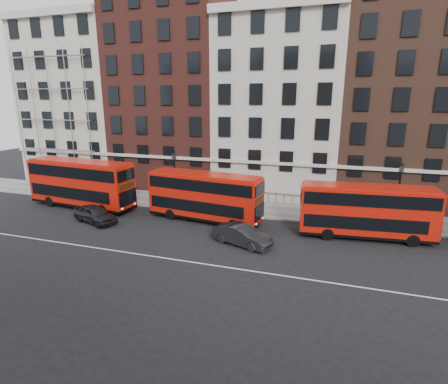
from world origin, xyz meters
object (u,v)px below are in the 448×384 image
(bus_a, at_px, (81,182))
(bus_c, at_px, (366,210))
(bus_b, at_px, (204,196))
(car_front, at_px, (242,235))
(car_rear, at_px, (95,214))

(bus_a, xyz_separation_m, bus_c, (25.98, -0.01, -0.30))
(bus_a, relative_size, bus_b, 1.10)
(bus_b, height_order, bus_c, bus_b)
(bus_b, distance_m, car_front, 6.30)
(bus_b, bearing_deg, car_rear, -151.85)
(bus_a, xyz_separation_m, car_front, (17.37, -4.13, -1.77))
(bus_a, height_order, bus_c, bus_a)
(bus_a, distance_m, bus_b, 12.87)
(bus_b, relative_size, car_front, 2.30)
(car_rear, bearing_deg, bus_a, 68.70)
(bus_b, distance_m, bus_c, 13.12)
(car_rear, relative_size, car_front, 0.98)
(bus_b, bearing_deg, bus_a, -172.64)
(bus_c, distance_m, car_front, 9.66)
(car_rear, height_order, car_front, car_rear)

